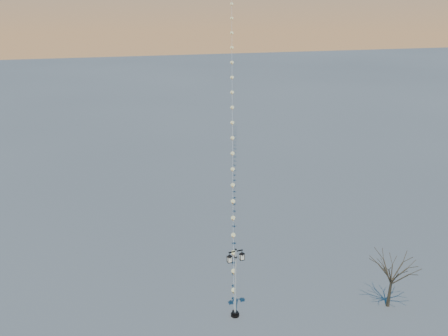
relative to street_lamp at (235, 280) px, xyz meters
name	(u,v)px	position (x,y,z in m)	size (l,w,h in m)	color
ground	(256,319)	(1.06, -0.63, -2.50)	(300.00, 300.00, 0.00)	#575858
street_lamp	(235,280)	(0.00, 0.00, 0.00)	(1.14, 0.50, 4.52)	black
bare_tree	(393,272)	(9.25, -1.62, -0.09)	(2.09, 2.09, 3.47)	#3E3222
kite_train	(232,30)	(4.54, 16.11, 12.86)	(9.66, 32.34, 30.94)	black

